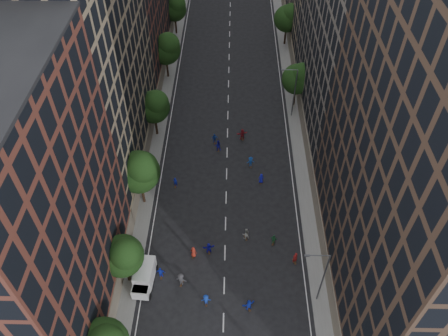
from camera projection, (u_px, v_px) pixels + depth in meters
The scene contains 32 objects.
ground at pixel (227, 135), 69.51m from camera, with size 240.00×240.00×0.00m, color black.
sidewalk_left at pixel (158, 105), 74.84m from camera, with size 4.00×105.00×0.15m, color slate.
sidewalk_right at pixel (298, 106), 74.51m from camera, with size 4.00×105.00×0.15m, color slate.
bldg_left_a at pixel (11, 223), 38.83m from camera, with size 14.00×22.00×30.00m, color brown.
bldg_left_b at pixel (75, 57), 54.08m from camera, with size 14.00×26.00×34.00m, color #867358.
bldg_right_a at pixel (437, 173), 38.93m from camera, with size 14.00×30.00×36.00m, color #473326.
bldg_right_b at pixel (366, 28), 60.17m from camera, with size 14.00×28.00×33.00m, color #60584F.
tree_left_1 at pixel (123, 255), 47.50m from camera, with size 4.80×4.80×8.21m.
tree_left_2 at pixel (139, 171), 55.24m from camera, with size 5.60×5.60×9.45m.
tree_left_3 at pixel (154, 106), 65.38m from camera, with size 5.00×5.00×8.58m.
tree_left_4 at pixel (166, 48), 76.30m from camera, with size 5.40×5.40×9.08m.
tree_left_5 at pixel (175, 8), 87.73m from camera, with size 4.80×4.80×8.33m.
tree_right_a at pixel (298, 78), 70.77m from camera, with size 5.00×5.00×8.39m.
tree_right_b at pixel (288, 17), 84.43m from camera, with size 5.20×5.20×8.83m.
streetlamp_near at pixel (322, 276), 46.19m from camera, with size 2.64×0.22×9.06m.
streetlamp_far at pixel (293, 91), 69.13m from camera, with size 2.64×0.22×9.06m.
cargo_van at pixel (144, 277), 50.43m from camera, with size 2.51×4.78×2.47m.
skater_3 at pixel (206, 300), 48.95m from camera, with size 1.05×0.60×1.62m, color #1536AC.
skater_4 at pixel (161, 273), 51.28m from camera, with size 1.03×0.43×1.76m, color #1729BA.
skater_5 at pixel (249, 305), 48.51m from camera, with size 1.53×0.49×1.65m, color #152BB2.
skater_6 at pixel (193, 252), 53.31m from camera, with size 0.81×0.53×1.65m, color #AA2A1C.
skater_7 at pixel (295, 258), 52.67m from camera, with size 0.66×0.43×1.80m, color maroon.
skater_8 at pixel (246, 234), 55.06m from camera, with size 0.89×0.69×1.83m, color #B6B7B2.
skater_9 at pixel (181, 280), 50.55m from camera, with size 1.24×0.71×1.92m, color #3C3B40.
skater_10 at pixel (274, 240), 54.62m from camera, with size 0.94×0.39×1.60m, color #1B5A2F.
skater_11 at pixel (209, 248), 53.73m from camera, with size 1.50×0.48×1.62m, color #1815AD.
skater_12 at pixel (261, 179), 61.86m from camera, with size 0.78×0.50×1.59m, color #1518B0.
skater_13 at pixel (175, 182), 61.36m from camera, with size 0.59×0.39×1.62m, color #121F99.
skater_14 at pixel (218, 146), 66.42m from camera, with size 0.91×0.71×1.87m, color #121293.
skater_15 at pixel (251, 162), 64.08m from camera, with size 1.12×0.64×1.73m, color #123D94.
skater_16 at pixel (215, 139), 67.70m from camera, with size 0.98×0.41×1.67m, color #1539AA.
skater_17 at pixel (242, 134), 68.17m from camera, with size 1.77×0.56×1.90m, color maroon.
Camera 1 is at (0.48, -12.12, 46.30)m, focal length 35.00 mm.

